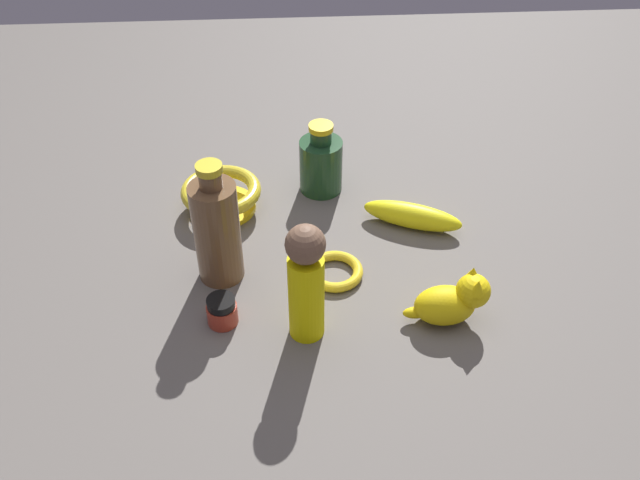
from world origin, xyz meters
TOP-DOWN VIEW (x-y plane):
  - ground at (0.00, 0.00)m, footprint 2.00×2.00m
  - banana at (0.17, 0.08)m, footprint 0.18×0.11m
  - bowl at (-0.17, 0.15)m, footprint 0.15×0.15m
  - bottle_tall at (-0.16, -0.03)m, footprint 0.07×0.07m
  - person_figure_adult at (-0.03, -0.16)m, footprint 0.07×0.07m
  - bottle_short at (0.01, 0.20)m, footprint 0.08×0.08m
  - cat_figurine at (0.19, -0.15)m, footprint 0.13×0.06m
  - bangle at (0.02, -0.04)m, footprint 0.09×0.09m
  - nail_polish_jar at (-0.16, -0.13)m, footprint 0.05×0.05m

SIDE VIEW (x-z plane):
  - ground at x=0.00m, z-range 0.00..0.00m
  - bangle at x=0.02m, z-range 0.00..0.02m
  - banana at x=0.17m, z-range 0.00..0.04m
  - nail_polish_jar at x=-0.16m, z-range 0.00..0.05m
  - bowl at x=-0.17m, z-range 0.01..0.06m
  - cat_figurine at x=0.19m, z-range -0.01..0.09m
  - bottle_short at x=0.01m, z-range -0.01..0.13m
  - bottle_tall at x=-0.16m, z-range -0.01..0.20m
  - person_figure_adult at x=-0.03m, z-range 0.00..0.21m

